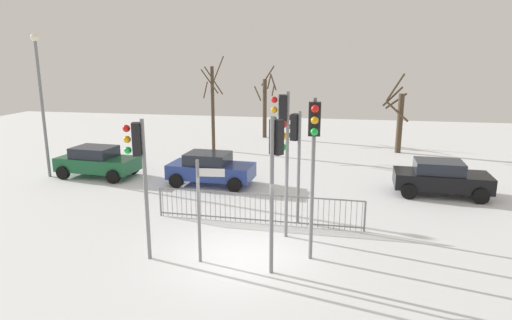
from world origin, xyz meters
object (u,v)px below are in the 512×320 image
object	(u,v)px
direction_sign_post	(201,206)
bare_tree_left	(399,119)
traffic_light_foreground_right	(295,142)
traffic_light_mid_left	(314,144)
traffic_light_rear_left	(138,158)
car_blue_trailing	(210,168)
car_black_far	(441,177)
traffic_light_mid_right	(276,160)
car_green_near	(97,161)
bare_tree_centre	(213,105)
bare_tree_right	(265,104)
street_lamp	(41,91)
traffic_light_rear_right	(283,132)

from	to	relation	value
direction_sign_post	bare_tree_left	bearing A→B (deg)	60.66
traffic_light_foreground_right	traffic_light_mid_left	size ratio (longest dim) A/B	0.85
traffic_light_rear_left	direction_sign_post	world-z (taller)	traffic_light_rear_left
traffic_light_rear_left	car_blue_trailing	xyz separation A→B (m)	(-0.26, 7.67, -2.21)
traffic_light_foreground_right	car_black_far	size ratio (longest dim) A/B	1.01
traffic_light_mid_right	car_green_near	size ratio (longest dim) A/B	1.08
car_black_far	car_green_near	distance (m)	15.68
traffic_light_rear_left	traffic_light_mid_left	xyz separation A→B (m)	(4.71, 0.77, 0.41)
traffic_light_mid_left	bare_tree_centre	xyz separation A→B (m)	(-6.95, 14.27, -0.58)
traffic_light_mid_left	traffic_light_foreground_right	bearing A→B (deg)	-79.64
bare_tree_centre	bare_tree_left	bearing A→B (deg)	7.25
direction_sign_post	bare_tree_centre	bearing A→B (deg)	99.28
traffic_light_rear_left	car_blue_trailing	distance (m)	7.99
traffic_light_rear_left	traffic_light_foreground_right	size ratio (longest dim) A/B	1.03
bare_tree_right	street_lamp	bearing A→B (deg)	-124.52
direction_sign_post	bare_tree_right	distance (m)	19.92
traffic_light_foreground_right	car_black_far	xyz separation A→B (m)	(5.72, 4.22, -2.11)
direction_sign_post	street_lamp	xyz separation A→B (m)	(-10.05, 7.41, 2.44)
traffic_light_rear_left	traffic_light_mid_right	bearing A→B (deg)	-109.62
car_green_near	bare_tree_right	world-z (taller)	bare_tree_right
direction_sign_post	traffic_light_rear_right	bearing A→B (deg)	42.60
car_green_near	traffic_light_mid_left	bearing A→B (deg)	-29.43
traffic_light_rear_right	car_green_near	distance (m)	11.54
traffic_light_foreground_right	car_blue_trailing	bearing A→B (deg)	64.06
car_green_near	bare_tree_right	distance (m)	13.62
bare_tree_centre	street_lamp	bearing A→B (deg)	-129.27
bare_tree_left	bare_tree_right	size ratio (longest dim) A/B	0.93
direction_sign_post	traffic_light_mid_right	bearing A→B (deg)	-9.94
traffic_light_mid_right	traffic_light_foreground_right	distance (m)	3.76
street_lamp	bare_tree_right	distance (m)	15.19
traffic_light_rear_left	traffic_light_rear_right	bearing A→B (deg)	-76.74
car_black_far	traffic_light_mid_left	bearing A→B (deg)	-122.02
car_black_far	car_green_near	size ratio (longest dim) A/B	0.99
traffic_light_rear_left	street_lamp	distance (m)	11.31
direction_sign_post	car_blue_trailing	bearing A→B (deg)	99.08
traffic_light_mid_left	street_lamp	bearing A→B (deg)	-31.95
traffic_light_mid_right	direction_sign_post	world-z (taller)	traffic_light_mid_right
traffic_light_mid_left	car_green_near	size ratio (longest dim) A/B	1.18
bare_tree_centre	car_green_near	bearing A→B (deg)	-118.30
car_blue_trailing	bare_tree_left	bearing A→B (deg)	46.94
traffic_light_mid_left	car_blue_trailing	bearing A→B (deg)	-58.75
traffic_light_foreground_right	car_blue_trailing	distance (m)	6.14
car_black_far	bare_tree_centre	bearing A→B (deg)	151.66
traffic_light_mid_right	car_blue_trailing	xyz separation A→B (m)	(-4.06, 7.70, -2.35)
traffic_light_mid_right	traffic_light_foreground_right	bearing A→B (deg)	121.43
traffic_light_rear_left	car_green_near	bearing A→B (deg)	17.95
car_blue_trailing	street_lamp	xyz separation A→B (m)	(-8.09, -0.12, 3.35)
car_blue_trailing	bare_tree_left	size ratio (longest dim) A/B	0.83
car_blue_trailing	traffic_light_mid_right	bearing A→B (deg)	-59.01
traffic_light_foreground_right	bare_tree_left	world-z (taller)	bare_tree_left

